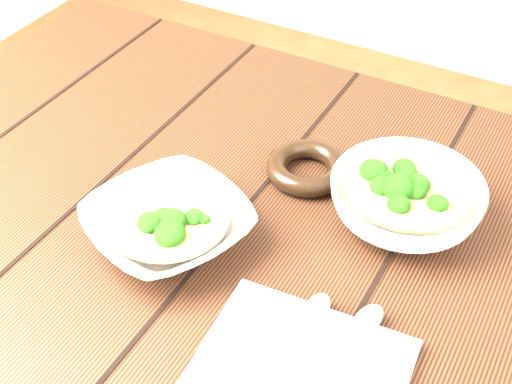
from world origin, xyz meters
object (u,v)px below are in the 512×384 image
(table, at_px, (254,280))
(trivet, at_px, (307,168))
(napkin, at_px, (299,372))
(soup_bowl_front, at_px, (168,224))
(soup_bowl_back, at_px, (406,200))

(table, relative_size, trivet, 10.51)
(table, bearing_deg, trivet, 78.92)
(table, xyz_separation_m, napkin, (0.16, -0.19, 0.13))
(table, distance_m, soup_bowl_front, 0.18)
(table, relative_size, napkin, 5.57)
(napkin, bearing_deg, table, 125.68)
(soup_bowl_front, bearing_deg, table, 47.55)
(napkin, bearing_deg, soup_bowl_back, 83.09)
(napkin, bearing_deg, trivet, 109.90)
(soup_bowl_front, relative_size, trivet, 2.22)
(table, height_order, soup_bowl_front, soup_bowl_front)
(soup_bowl_back, relative_size, trivet, 2.21)
(soup_bowl_front, bearing_deg, soup_bowl_back, 35.51)
(trivet, bearing_deg, napkin, -65.74)
(soup_bowl_back, distance_m, trivet, 0.15)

